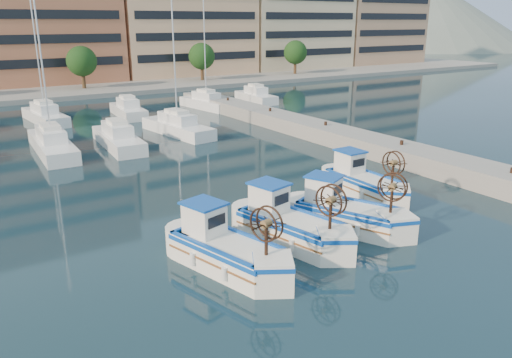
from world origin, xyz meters
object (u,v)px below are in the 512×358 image
fishing_boat_a (225,248)px  fishing_boat_d (363,181)px  fishing_boat_b (289,224)px  fishing_boat_c (345,212)px

fishing_boat_a → fishing_boat_d: 11.17m
fishing_boat_b → fishing_boat_c: size_ratio=1.02×
fishing_boat_b → fishing_boat_d: fishing_boat_b is taller
fishing_boat_b → fishing_boat_d: bearing=7.6°
fishing_boat_b → fishing_boat_c: (3.13, -0.23, -0.02)m
fishing_boat_c → fishing_boat_d: fishing_boat_c is taller
fishing_boat_d → fishing_boat_c: bearing=-143.5°
fishing_boat_c → fishing_boat_d: (4.01, 2.92, -0.02)m
fishing_boat_c → fishing_boat_a: bearing=158.6°
fishing_boat_b → fishing_boat_c: bearing=-17.2°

